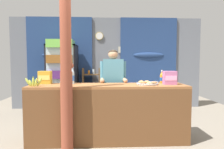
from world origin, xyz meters
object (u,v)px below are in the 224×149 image
timber_post (66,75)px  shopkeeper (113,80)px  pastry_tray (147,83)px  bottle_shelf_rack (91,88)px  banana_bunch (33,82)px  stall_counter (108,108)px  snack_box_choco_powder (45,77)px  drink_fridge (62,73)px  plastic_lawn_chair (148,95)px  soda_bottle_orange_soda (162,78)px  soda_bottle_water (72,76)px  snack_box_wafer (170,78)px

timber_post → shopkeeper: bearing=51.6°
pastry_tray → bottle_shelf_rack: bearing=116.7°
timber_post → banana_bunch: timber_post is taller
shopkeeper → banana_bunch: size_ratio=5.55×
stall_counter → pastry_tray: size_ratio=7.03×
bottle_shelf_rack → snack_box_choco_powder: bearing=-110.3°
drink_fridge → snack_box_choco_powder: drink_fridge is taller
plastic_lawn_chair → pastry_tray: (-0.38, -1.59, 0.49)m
soda_bottle_orange_soda → banana_bunch: soda_bottle_orange_soda is taller
bottle_shelf_rack → banana_bunch: bearing=-108.9°
drink_fridge → shopkeeper: (1.26, -1.36, -0.05)m
stall_counter → soda_bottle_orange_soda: (0.98, 0.32, 0.47)m
plastic_lawn_chair → stall_counter: bearing=-121.6°
snack_box_choco_powder → soda_bottle_water: bearing=-7.2°
bottle_shelf_rack → soda_bottle_water: size_ratio=3.54×
snack_box_wafer → shopkeeper: bearing=149.5°
soda_bottle_water → plastic_lawn_chair: bearing=40.7°
snack_box_wafer → banana_bunch: snack_box_wafer is taller
banana_bunch → drink_fridge: bearing=89.0°
bottle_shelf_rack → snack_box_choco_powder: snack_box_choco_powder is taller
snack_box_choco_powder → drink_fridge: bearing=91.4°
timber_post → plastic_lawn_chair: bearing=50.0°
bottle_shelf_rack → snack_box_wafer: snack_box_wafer is taller
soda_bottle_water → drink_fridge: bearing=106.5°
soda_bottle_orange_soda → drink_fridge: bearing=141.6°
snack_box_choco_powder → bottle_shelf_rack: bearing=69.7°
stall_counter → soda_bottle_orange_soda: size_ratio=11.10×
snack_box_choco_powder → banana_bunch: size_ratio=0.78×
bottle_shelf_rack → banana_bunch: bottle_shelf_rack is taller
stall_counter → snack_box_choco_powder: snack_box_choco_powder is taller
soda_bottle_orange_soda → snack_box_choco_powder: bearing=-180.0°
soda_bottle_water → snack_box_wafer: soda_bottle_water is taller
timber_post → plastic_lawn_chair: size_ratio=2.80×
stall_counter → snack_box_choco_powder: size_ratio=11.79×
snack_box_wafer → plastic_lawn_chair: bearing=90.0°
timber_post → shopkeeper: size_ratio=1.53×
drink_fridge → shopkeeper: 1.85m
shopkeeper → pastry_tray: shopkeeper is taller
timber_post → drink_fridge: (-0.52, 2.29, -0.11)m
drink_fridge → soda_bottle_orange_soda: bearing=-38.4°
plastic_lawn_chair → soda_bottle_water: (-1.67, -1.44, 0.61)m
drink_fridge → bottle_shelf_rack: bearing=16.3°
stall_counter → plastic_lawn_chair: 1.99m
timber_post → pastry_tray: bearing=17.1°
snack_box_choco_powder → banana_bunch: bearing=-101.5°
pastry_tray → shopkeeper: bearing=135.8°
drink_fridge → soda_bottle_orange_soda: (2.12, -1.68, 0.02)m
snack_box_wafer → pastry_tray: 0.40m
timber_post → drink_fridge: size_ratio=1.27×
drink_fridge → snack_box_wafer: 2.91m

